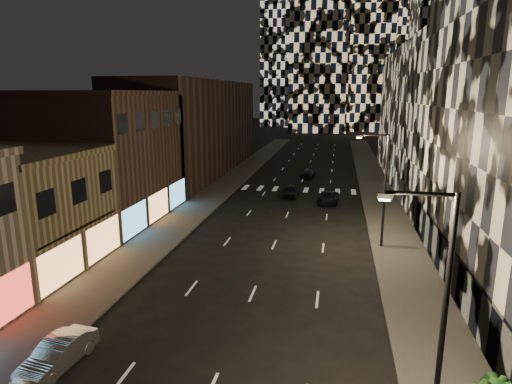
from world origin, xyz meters
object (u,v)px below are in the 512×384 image
at_px(streetlight_far, 382,183).
at_px(car_silver_parked, 58,354).
at_px(car_dark_rightlane, 328,198).
at_px(car_dark_oncoming, 308,173).
at_px(car_dark_midlane, 291,191).
at_px(streetlight_near, 438,302).

relative_size(streetlight_far, car_silver_parked, 2.19).
distance_m(car_silver_parked, car_dark_rightlane, 34.45).
distance_m(streetlight_far, car_dark_oncoming, 29.83).
relative_size(car_dark_midlane, car_dark_oncoming, 0.95).
bearing_deg(car_dark_rightlane, streetlight_far, -68.31).
height_order(streetlight_far, car_silver_parked, streetlight_far).
distance_m(streetlight_near, car_silver_parked, 16.28).
relative_size(streetlight_near, car_dark_oncoming, 2.11).
distance_m(car_dark_midlane, car_dark_rightlane, 5.06).
bearing_deg(car_dark_midlane, car_dark_oncoming, 86.69).
bearing_deg(car_dark_rightlane, car_dark_oncoming, 106.82).
bearing_deg(streetlight_near, car_dark_oncoming, 99.03).
relative_size(streetlight_near, car_dark_midlane, 2.22).
height_order(car_dark_midlane, car_dark_oncoming, car_dark_midlane).
xyz_separation_m(streetlight_far, car_dark_oncoming, (-7.69, 28.43, -4.73)).
bearing_deg(car_dark_midlane, streetlight_far, -59.01).
bearing_deg(streetlight_far, car_dark_oncoming, 105.14).
bearing_deg(car_dark_oncoming, car_silver_parked, 85.56).
relative_size(streetlight_far, car_dark_rightlane, 1.97).
bearing_deg(car_silver_parked, streetlight_far, 55.78).
height_order(streetlight_far, car_dark_oncoming, streetlight_far).
bearing_deg(car_dark_rightlane, streetlight_near, -78.58).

